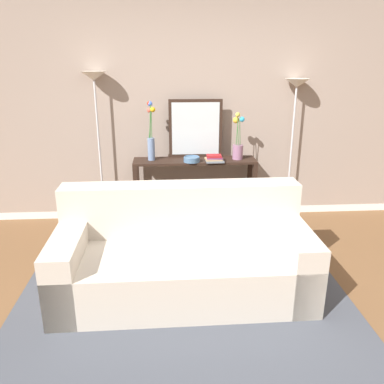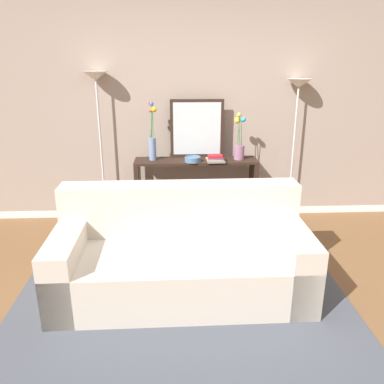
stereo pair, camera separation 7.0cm
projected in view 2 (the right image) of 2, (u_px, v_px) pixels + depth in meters
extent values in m
cube|color=brown|center=(217.00, 319.00, 3.09)|extent=(16.00, 16.00, 0.02)
cube|color=white|center=(199.00, 209.00, 5.14)|extent=(12.00, 0.15, 0.09)
cube|color=gray|center=(200.00, 103.00, 4.69)|extent=(12.00, 0.14, 2.63)
cube|color=#474C56|center=(182.00, 298.00, 3.32)|extent=(2.79, 2.14, 0.01)
cube|color=beige|center=(182.00, 271.00, 3.35)|extent=(2.11, 0.97, 0.42)
cube|color=beige|center=(180.00, 208.00, 3.53)|extent=(2.11, 0.28, 0.46)
cube|color=beige|center=(70.00, 265.00, 3.27)|extent=(0.25, 0.95, 0.60)
cube|color=beige|center=(290.00, 259.00, 3.37)|extent=(0.25, 0.95, 0.60)
cube|color=black|center=(196.00, 161.00, 4.58)|extent=(1.43, 0.33, 0.03)
cube|color=black|center=(196.00, 212.00, 4.79)|extent=(1.31, 0.28, 0.01)
cube|color=black|center=(137.00, 198.00, 4.55)|extent=(0.05, 0.05, 0.77)
cube|color=black|center=(255.00, 196.00, 4.61)|extent=(0.05, 0.05, 0.77)
cube|color=black|center=(139.00, 190.00, 4.82)|extent=(0.05, 0.05, 0.77)
cube|color=black|center=(251.00, 189.00, 4.88)|extent=(0.05, 0.05, 0.77)
cylinder|color=silver|center=(107.00, 220.00, 4.89)|extent=(0.26, 0.26, 0.02)
cylinder|color=silver|center=(102.00, 154.00, 4.62)|extent=(0.02, 0.02, 1.67)
cone|color=silver|center=(95.00, 76.00, 4.33)|extent=(0.28, 0.28, 0.10)
cylinder|color=silver|center=(288.00, 217.00, 5.00)|extent=(0.26, 0.26, 0.02)
cylinder|color=silver|center=(293.00, 155.00, 4.73)|extent=(0.02, 0.02, 1.58)
cone|color=silver|center=(299.00, 83.00, 4.46)|extent=(0.28, 0.28, 0.10)
cube|color=black|center=(197.00, 129.00, 4.60)|extent=(0.62, 0.02, 0.68)
cube|color=silver|center=(197.00, 129.00, 4.59)|extent=(0.55, 0.01, 0.61)
cylinder|color=#6B84AD|center=(153.00, 149.00, 4.53)|extent=(0.08, 0.08, 0.26)
cylinder|color=#3D7538|center=(152.00, 124.00, 4.45)|extent=(0.05, 0.01, 0.31)
sphere|color=#DB5745|center=(151.00, 110.00, 4.42)|extent=(0.06, 0.06, 0.06)
cylinder|color=#3D7538|center=(153.00, 124.00, 4.44)|extent=(0.01, 0.03, 0.32)
sphere|color=gold|center=(154.00, 110.00, 4.39)|extent=(0.06, 0.06, 0.06)
cylinder|color=#3D7538|center=(152.00, 121.00, 4.44)|extent=(0.02, 0.01, 0.38)
sphere|color=#416FE6|center=(151.00, 104.00, 4.39)|extent=(0.06, 0.06, 0.06)
cylinder|color=#3D7538|center=(151.00, 121.00, 4.44)|extent=(0.03, 0.01, 0.38)
sphere|color=red|center=(150.00, 103.00, 4.39)|extent=(0.05, 0.05, 0.05)
cylinder|color=gray|center=(239.00, 152.00, 4.57)|extent=(0.12, 0.12, 0.17)
cylinder|color=#3D7538|center=(238.00, 133.00, 4.51)|extent=(0.02, 0.02, 0.28)
sphere|color=gold|center=(237.00, 120.00, 4.47)|extent=(0.07, 0.07, 0.07)
cylinder|color=#3D7538|center=(241.00, 132.00, 4.49)|extent=(0.03, 0.04, 0.30)
sphere|color=#2DAADF|center=(243.00, 119.00, 4.43)|extent=(0.06, 0.06, 0.06)
cylinder|color=#3D7538|center=(239.00, 130.00, 4.47)|extent=(0.03, 0.02, 0.35)
sphere|color=gold|center=(239.00, 115.00, 4.40)|extent=(0.05, 0.05, 0.05)
cylinder|color=#4C7093|center=(193.00, 160.00, 4.48)|extent=(0.18, 0.18, 0.05)
torus|color=#4C7093|center=(193.00, 157.00, 4.47)|extent=(0.18, 0.18, 0.01)
cube|color=slate|center=(216.00, 161.00, 4.48)|extent=(0.21, 0.16, 0.02)
cube|color=tan|center=(215.00, 159.00, 4.48)|extent=(0.20, 0.16, 0.02)
cube|color=#6B3360|center=(216.00, 158.00, 4.47)|extent=(0.18, 0.14, 0.02)
cube|color=maroon|center=(215.00, 156.00, 4.46)|extent=(0.17, 0.13, 0.02)
cube|color=silver|center=(150.00, 219.00, 4.80)|extent=(0.04, 0.14, 0.13)
cube|color=#236033|center=(153.00, 219.00, 4.80)|extent=(0.03, 0.14, 0.12)
cube|color=#B77F33|center=(156.00, 220.00, 4.80)|extent=(0.05, 0.14, 0.10)
cube|color=#BC3328|center=(161.00, 219.00, 4.80)|extent=(0.06, 0.13, 0.13)
cube|color=slate|center=(166.00, 220.00, 4.81)|extent=(0.05, 0.17, 0.10)
cube|color=#2D2D33|center=(170.00, 219.00, 4.81)|extent=(0.03, 0.16, 0.11)
cube|color=tan|center=(173.00, 219.00, 4.81)|extent=(0.05, 0.15, 0.10)
cube|color=#1E7075|center=(177.00, 219.00, 4.81)|extent=(0.03, 0.17, 0.10)
cube|color=maroon|center=(180.00, 219.00, 4.81)|extent=(0.06, 0.16, 0.12)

